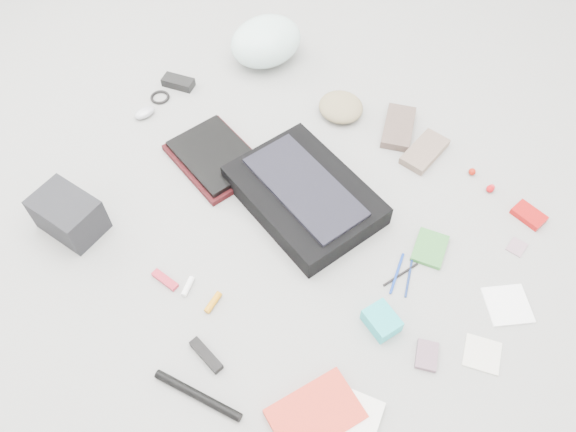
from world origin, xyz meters
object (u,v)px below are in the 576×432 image
Objects in this scene: messenger_bag at (304,195)px; bike_helmet at (266,41)px; accordion_wallet at (382,321)px; book_red at (315,414)px; laptop at (215,155)px; camera_bag at (69,214)px.

bike_helmet is (-0.57, 0.51, 0.05)m from messenger_bag.
bike_helmet is 3.01× the size of accordion_wallet.
messenger_bag is 0.72m from book_red.
messenger_bag is 0.37m from laptop.
bike_helmet is 1.26m from accordion_wallet.
bike_helmet reaches higher than accordion_wallet.
book_red is at bearing -69.56° from accordion_wallet.
camera_bag is at bearing -95.86° from laptop.
messenger_bag is 0.51m from accordion_wallet.
camera_bag is at bearing -70.32° from bike_helmet.
camera_bag is at bearing -142.08° from accordion_wallet.
laptop is at bearing -172.40° from accordion_wallet.
accordion_wallet is (1.00, 0.32, -0.04)m from camera_bag.
accordion_wallet reaches higher than laptop.
camera_bag is 2.06× the size of accordion_wallet.
messenger_bag is at bearing 41.75° from camera_bag.
laptop is at bearing 66.93° from camera_bag.
bike_helmet is at bearing 88.12° from camera_bag.
messenger_bag is at bearing 173.59° from accordion_wallet.
book_red is at bearing -3.85° from camera_bag.
accordion_wallet is at bearing 112.55° from book_red.
messenger_bag is 1.61× the size of bike_helmet.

